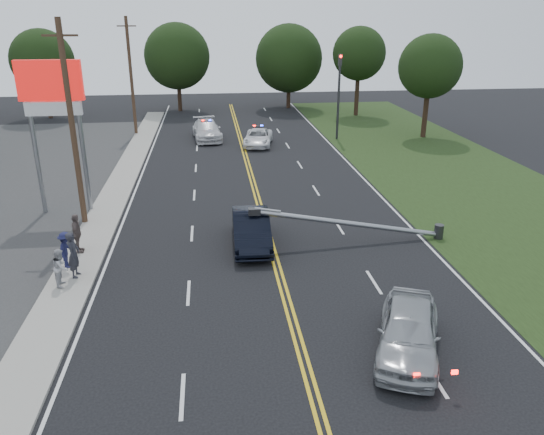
{
  "coord_description": "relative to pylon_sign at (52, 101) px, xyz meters",
  "views": [
    {
      "loc": [
        -2.61,
        -14.37,
        10.07
      ],
      "look_at": [
        -0.04,
        7.33,
        1.7
      ],
      "focal_mm": 35.0,
      "sensor_mm": 36.0,
      "label": 1
    }
  ],
  "objects": [
    {
      "name": "pylon_sign",
      "position": [
        0.0,
        0.0,
        0.0
      ],
      "size": [
        3.2,
        0.35,
        8.0
      ],
      "color": "gray",
      "rests_on": "ground"
    },
    {
      "name": "emergency_b",
      "position": [
        7.64,
        17.2,
        -5.2
      ],
      "size": [
        2.74,
        5.7,
        1.6
      ],
      "primitive_type": "imported",
      "rotation": [
        0.0,
        0.0,
        0.09
      ],
      "color": "silver",
      "rests_on": "ground"
    },
    {
      "name": "traffic_signal",
      "position": [
        18.8,
        16.0,
        -1.79
      ],
      "size": [
        0.28,
        0.41,
        7.05
      ],
      "color": "#2D2D30",
      "rests_on": "ground"
    },
    {
      "name": "tree_8",
      "position": [
        23.52,
        27.19,
        0.33
      ],
      "size": [
        5.45,
        5.45,
        9.07
      ],
      "color": "black",
      "rests_on": "ground"
    },
    {
      "name": "utility_pole_far",
      "position": [
        1.3,
        20.0,
        -0.91
      ],
      "size": [
        1.6,
        0.28,
        10.0
      ],
      "color": "#382619",
      "rests_on": "ground"
    },
    {
      "name": "emergency_a",
      "position": [
        11.8,
        14.4,
        -5.35
      ],
      "size": [
        2.93,
        4.95,
        1.29
      ],
      "primitive_type": "imported",
      "rotation": [
        0.0,
        0.0,
        -0.18
      ],
      "color": "white",
      "rests_on": "ground"
    },
    {
      "name": "sidewalk",
      "position": [
        2.1,
        -4.0,
        -5.94
      ],
      "size": [
        1.8,
        70.0,
        0.12
      ],
      "primitive_type": "cube",
      "color": "gray",
      "rests_on": "ground"
    },
    {
      "name": "tree_7",
      "position": [
        17.05,
        32.87,
        -0.5
      ],
      "size": [
        7.49,
        7.49,
        9.25
      ],
      "color": "black",
      "rests_on": "ground"
    },
    {
      "name": "tree_9",
      "position": [
        26.56,
        15.95,
        0.01
      ],
      "size": [
        5.31,
        5.31,
        8.68
      ],
      "color": "black",
      "rests_on": "ground"
    },
    {
      "name": "grass_verge",
      "position": [
        24.0,
        -4.0,
        -5.99
      ],
      "size": [
        12.0,
        80.0,
        0.01
      ],
      "primitive_type": "cube",
      "color": "black",
      "rests_on": "ground"
    },
    {
      "name": "bystander_d",
      "position": [
        1.84,
        -5.86,
        -4.98
      ],
      "size": [
        0.51,
        1.08,
        1.79
      ],
      "primitive_type": "imported",
      "rotation": [
        0.0,
        0.0,
        1.65
      ],
      "color": "#61524D",
      "rests_on": "sidewalk"
    },
    {
      "name": "centerline_yellow",
      "position": [
        10.5,
        -4.0,
        -5.99
      ],
      "size": [
        0.36,
        80.0,
        0.0
      ],
      "primitive_type": "cube",
      "color": "gold",
      "rests_on": "ground"
    },
    {
      "name": "utility_pole_mid",
      "position": [
        1.3,
        -2.0,
        -0.91
      ],
      "size": [
        1.6,
        0.28,
        10.0
      ],
      "color": "#382619",
      "rests_on": "ground"
    },
    {
      "name": "ground",
      "position": [
        10.5,
        -14.0,
        -6.0
      ],
      "size": [
        120.0,
        120.0,
        0.0
      ],
      "primitive_type": "plane",
      "color": "black",
      "rests_on": "ground"
    },
    {
      "name": "tree_6",
      "position": [
        4.7,
        32.22,
        -0.12
      ],
      "size": [
        7.05,
        7.05,
        9.4
      ],
      "color": "black",
      "rests_on": "ground"
    },
    {
      "name": "crashed_sedan",
      "position": [
        9.6,
        -5.7,
        -5.21
      ],
      "size": [
        1.76,
        4.82,
        1.58
      ],
      "primitive_type": "imported",
      "rotation": [
        0.0,
        0.0,
        -0.02
      ],
      "color": "black",
      "rests_on": "ground"
    },
    {
      "name": "fallen_streetlight",
      "position": [
        14.69,
        -6.0,
        -5.08
      ],
      "size": [
        9.36,
        0.44,
        1.91
      ],
      "color": "#2D2D30",
      "rests_on": "ground"
    },
    {
      "name": "bystander_c",
      "position": [
        1.71,
        -7.33,
        -5.09
      ],
      "size": [
        0.64,
        1.04,
        1.57
      ],
      "primitive_type": "imported",
      "rotation": [
        0.0,
        0.0,
        1.51
      ],
      "color": "#1B1D44",
      "rests_on": "sidewalk"
    },
    {
      "name": "bystander_a",
      "position": [
        2.25,
        -8.26,
        -4.92
      ],
      "size": [
        0.51,
        0.73,
        1.91
      ],
      "primitive_type": "imported",
      "rotation": [
        0.0,
        0.0,
        1.49
      ],
      "color": "#27272F",
      "rests_on": "sidewalk"
    },
    {
      "name": "bystander_b",
      "position": [
        1.9,
        -8.97,
        -5.11
      ],
      "size": [
        0.59,
        0.75,
        1.53
      ],
      "primitive_type": "imported",
      "rotation": [
        0.0,
        0.0,
        1.56
      ],
      "color": "#A7A7AC",
      "rests_on": "sidewalk"
    },
    {
      "name": "tree_5",
      "position": [
        -8.59,
        29.43,
        -0.25
      ],
      "size": [
        6.24,
        6.24,
        8.88
      ],
      "color": "black",
      "rests_on": "ground"
    },
    {
      "name": "waiting_sedan",
      "position": [
        13.82,
        -14.74,
        -5.21
      ],
      "size": [
        3.48,
        5.0,
        1.58
      ],
      "primitive_type": "imported",
      "rotation": [
        0.0,
        0.0,
        -0.39
      ],
      "color": "#A1A5A9",
      "rests_on": "ground"
    }
  ]
}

